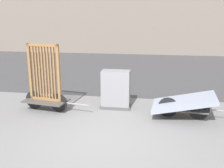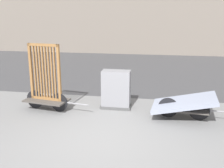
# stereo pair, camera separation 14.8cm
# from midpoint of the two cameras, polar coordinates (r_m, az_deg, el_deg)

# --- Properties ---
(ground_plane) EXTENTS (60.00, 60.00, 0.00)m
(ground_plane) POSITION_cam_midpoint_polar(r_m,az_deg,el_deg) (5.82, -2.07, -12.14)
(ground_plane) COLOR slate
(road_strip) EXTENTS (56.00, 9.78, 0.01)m
(road_strip) POSITION_cam_midpoint_polar(r_m,az_deg,el_deg) (13.35, 5.14, 3.41)
(road_strip) COLOR #424244
(road_strip) RESTS_ON ground_plane
(bike_cart_with_bedframe) EXTENTS (1.94, 0.84, 1.89)m
(bike_cart_with_bedframe) POSITION_cam_midpoint_polar(r_m,az_deg,el_deg) (7.56, -13.62, -0.73)
(bike_cart_with_bedframe) COLOR #4C4742
(bike_cart_with_bedframe) RESTS_ON ground_plane
(bike_cart_with_mattress) EXTENTS (2.15, 1.21, 0.67)m
(bike_cart_with_mattress) POSITION_cam_midpoint_polar(r_m,az_deg,el_deg) (7.07, 15.96, -4.20)
(bike_cart_with_mattress) COLOR #4C4742
(bike_cart_with_mattress) RESTS_ON ground_plane
(utility_cabinet) EXTENTS (0.87, 0.47, 1.11)m
(utility_cabinet) POSITION_cam_midpoint_polar(r_m,az_deg,el_deg) (7.56, 1.46, -1.51)
(utility_cabinet) COLOR #4C4C4C
(utility_cabinet) RESTS_ON ground_plane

